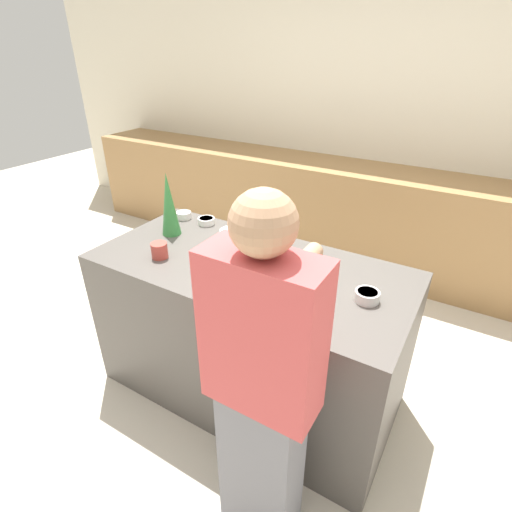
# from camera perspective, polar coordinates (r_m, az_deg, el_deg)

# --- Properties ---
(ground_plane) EXTENTS (12.00, 12.00, 0.00)m
(ground_plane) POSITION_cam_1_polar(r_m,az_deg,el_deg) (2.63, -0.86, -18.16)
(ground_plane) COLOR beige
(wall_back) EXTENTS (8.00, 0.05, 2.60)m
(wall_back) POSITION_cam_1_polar(r_m,az_deg,el_deg) (3.90, 17.29, 18.35)
(wall_back) COLOR beige
(wall_back) RESTS_ON ground_plane
(back_cabinet_block) EXTENTS (6.00, 0.60, 0.92)m
(back_cabinet_block) POSITION_cam_1_polar(r_m,az_deg,el_deg) (3.83, 14.18, 5.39)
(back_cabinet_block) COLOR #9E7547
(back_cabinet_block) RESTS_ON ground_plane
(kitchen_island) EXTENTS (1.68, 0.80, 0.88)m
(kitchen_island) POSITION_cam_1_polar(r_m,az_deg,el_deg) (2.32, -0.94, -10.66)
(kitchen_island) COLOR #514C47
(kitchen_island) RESTS_ON ground_plane
(baking_tray) EXTENTS (0.45, 0.31, 0.01)m
(baking_tray) POSITION_cam_1_polar(r_m,az_deg,el_deg) (1.97, -0.21, -2.79)
(baking_tray) COLOR #B2B2BC
(baking_tray) RESTS_ON kitchen_island
(gingerbread_house) EXTENTS (0.18, 0.20, 0.26)m
(gingerbread_house) POSITION_cam_1_polar(r_m,az_deg,el_deg) (1.92, -0.21, -0.26)
(gingerbread_house) COLOR brown
(gingerbread_house) RESTS_ON baking_tray
(decorative_tree) EXTENTS (0.11, 0.11, 0.37)m
(decorative_tree) POSITION_cam_1_polar(r_m,az_deg,el_deg) (2.38, -12.34, 7.22)
(decorative_tree) COLOR #33843D
(decorative_tree) RESTS_ON kitchen_island
(candy_bowl_behind_tray) EXTENTS (0.10, 0.10, 0.05)m
(candy_bowl_behind_tray) POSITION_cam_1_polar(r_m,az_deg,el_deg) (2.22, -0.77, 1.84)
(candy_bowl_behind_tray) COLOR white
(candy_bowl_behind_tray) RESTS_ON kitchen_island
(candy_bowl_near_tray_left) EXTENTS (0.11, 0.11, 0.05)m
(candy_bowl_near_tray_left) POSITION_cam_1_polar(r_m,az_deg,el_deg) (1.85, 15.58, -5.47)
(candy_bowl_near_tray_left) COLOR silver
(candy_bowl_near_tray_left) RESTS_ON kitchen_island
(candy_bowl_beside_tree) EXTENTS (0.11, 0.11, 0.04)m
(candy_bowl_beside_tree) POSITION_cam_1_polar(r_m,az_deg,el_deg) (2.54, -7.12, 5.04)
(candy_bowl_beside_tree) COLOR white
(candy_bowl_beside_tree) RESTS_ON kitchen_island
(candy_bowl_front_corner) EXTENTS (0.14, 0.14, 0.04)m
(candy_bowl_front_corner) POSITION_cam_1_polar(r_m,az_deg,el_deg) (2.36, -3.54, 3.33)
(candy_bowl_front_corner) COLOR white
(candy_bowl_front_corner) RESTS_ON kitchen_island
(candy_bowl_far_right) EXTENTS (0.09, 0.09, 0.04)m
(candy_bowl_far_right) POSITION_cam_1_polar(r_m,az_deg,el_deg) (2.65, -10.27, 5.80)
(candy_bowl_far_right) COLOR silver
(candy_bowl_far_right) RESTS_ON kitchen_island
(candy_bowl_far_left) EXTENTS (0.12, 0.12, 0.05)m
(candy_bowl_far_left) POSITION_cam_1_polar(r_m,az_deg,el_deg) (2.28, 2.46, 2.43)
(candy_bowl_far_left) COLOR white
(candy_bowl_far_left) RESTS_ON kitchen_island
(mug) EXTENTS (0.09, 0.09, 0.08)m
(mug) POSITION_cam_1_polar(r_m,az_deg,el_deg) (2.18, -13.63, 0.79)
(mug) COLOR #B24238
(mug) RESTS_ON kitchen_island
(person) EXTENTS (0.41, 0.51, 1.56)m
(person) POSITION_cam_1_polar(r_m,az_deg,el_deg) (1.51, 0.91, -18.43)
(person) COLOR slate
(person) RESTS_ON ground_plane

